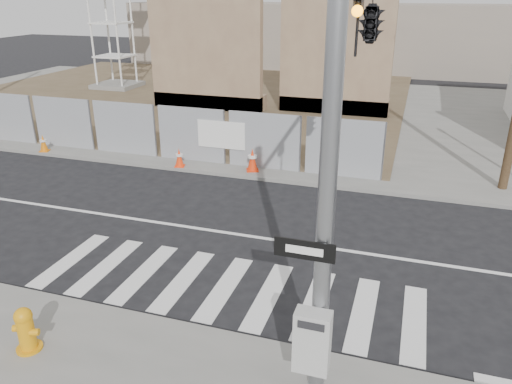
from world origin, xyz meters
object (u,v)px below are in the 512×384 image
(traffic_cone_b, at_px, (43,143))
(traffic_cone_c, at_px, (179,158))
(fire_hydrant, at_px, (26,329))
(signal_pole, at_px, (359,68))
(traffic_cone_d, at_px, (252,160))

(traffic_cone_b, distance_m, traffic_cone_c, 5.90)
(traffic_cone_b, height_order, traffic_cone_c, traffic_cone_b)
(fire_hydrant, distance_m, traffic_cone_c, 9.96)
(signal_pole, xyz_separation_m, traffic_cone_c, (-6.85, 6.27, -4.33))
(fire_hydrant, height_order, traffic_cone_b, fire_hydrant)
(signal_pole, height_order, traffic_cone_c, signal_pole)
(traffic_cone_b, xyz_separation_m, traffic_cone_c, (5.90, 0.00, -0.00))
(traffic_cone_b, bearing_deg, signal_pole, -26.18)
(signal_pole, xyz_separation_m, traffic_cone_b, (-12.75, 6.27, -4.33))
(signal_pole, relative_size, traffic_cone_c, 10.42)
(fire_hydrant, relative_size, traffic_cone_c, 1.28)
(traffic_cone_c, relative_size, traffic_cone_d, 0.84)
(signal_pole, bearing_deg, fire_hydrant, -145.00)
(signal_pole, bearing_deg, traffic_cone_d, 122.28)
(fire_hydrant, xyz_separation_m, traffic_cone_b, (-7.71, 9.79, -0.10))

